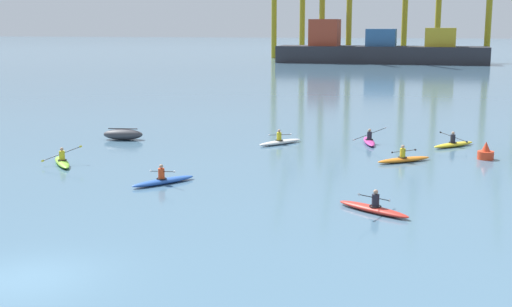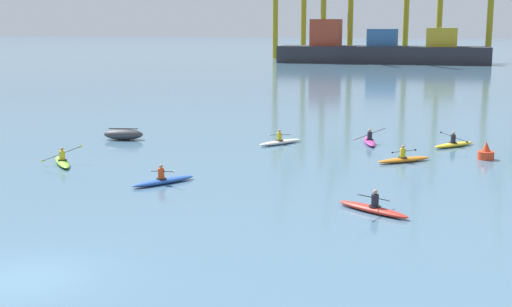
% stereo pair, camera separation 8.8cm
% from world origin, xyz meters
% --- Properties ---
extents(ground_plane, '(800.00, 800.00, 0.00)m').
position_xyz_m(ground_plane, '(0.00, 0.00, 0.00)').
color(ground_plane, '#476B84').
extents(container_barge, '(40.86, 8.99, 8.61)m').
position_xyz_m(container_barge, '(1.67, 121.42, 2.67)').
color(container_barge, '#28282D').
rests_on(container_barge, ground).
extents(capsized_dinghy, '(2.74, 1.48, 0.76)m').
position_xyz_m(capsized_dinghy, '(-7.94, 23.71, 0.35)').
color(capsized_dinghy, '#38383D').
rests_on(capsized_dinghy, ground).
extents(channel_buoy, '(0.90, 0.90, 1.00)m').
position_xyz_m(channel_buoy, '(14.57, 22.54, 0.36)').
color(channel_buoy, red).
rests_on(channel_buoy, ground).
extents(kayak_orange, '(3.03, 2.59, 0.95)m').
position_xyz_m(kayak_orange, '(10.16, 20.60, 0.17)').
color(kayak_orange, orange).
rests_on(kayak_orange, ground).
extents(kayak_red, '(3.18, 2.34, 0.99)m').
position_xyz_m(kayak_red, '(9.35, 9.85, 0.17)').
color(kayak_red, red).
rests_on(kayak_red, ground).
extents(kayak_blue, '(2.47, 3.11, 0.95)m').
position_xyz_m(kayak_blue, '(-0.67, 12.47, 0.17)').
color(kayak_blue, '#2856B2').
rests_on(kayak_blue, ground).
extents(kayak_magenta, '(2.12, 3.45, 1.09)m').
position_xyz_m(kayak_magenta, '(7.82, 26.19, 0.17)').
color(kayak_magenta, '#C13384').
rests_on(kayak_magenta, ground).
extents(kayak_white, '(2.51, 3.09, 0.95)m').
position_xyz_m(kayak_white, '(2.40, 24.52, 0.17)').
color(kayak_white, silver).
rests_on(kayak_white, ground).
extents(kayak_yellow, '(2.75, 2.90, 0.95)m').
position_xyz_m(kayak_yellow, '(12.97, 26.27, 0.17)').
color(kayak_yellow, yellow).
rests_on(kayak_yellow, ground).
extents(kayak_lime, '(2.54, 3.07, 1.01)m').
position_xyz_m(kayak_lime, '(-7.64, 15.41, 0.17)').
color(kayak_lime, '#7ABC2D').
rests_on(kayak_lime, ground).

